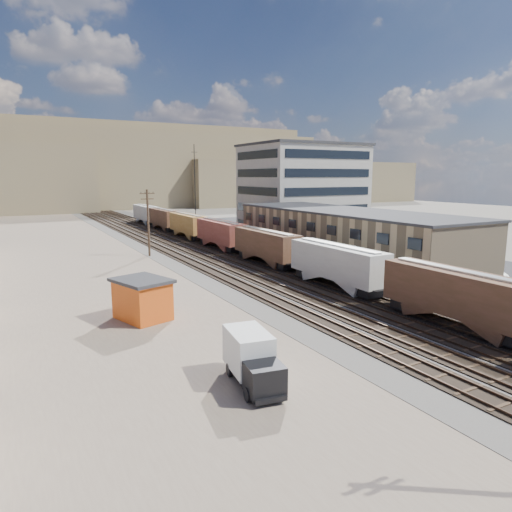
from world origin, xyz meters
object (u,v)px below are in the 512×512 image
freight_train (241,238)px  parked_car_blue (279,228)px  parked_car_white (492,274)px  box_truck (252,359)px  utility_pole_north (148,221)px  maintenance_shed (142,299)px

freight_train → parked_car_blue: (20.59, 22.64, -1.97)m
parked_car_white → box_truck: bearing=-133.8°
utility_pole_north → parked_car_blue: (32.89, 16.27, -4.47)m
utility_pole_north → box_truck: 45.82m
box_truck → maintenance_shed: (-2.36, 15.13, 0.28)m
freight_train → parked_car_blue: 30.67m
freight_train → parked_car_white: freight_train is taller
box_truck → maintenance_shed: 15.32m
utility_pole_north → box_truck: utility_pole_north is taller
freight_train → parked_car_blue: bearing=47.7°
box_truck → parked_car_blue: bearing=57.2°
box_truck → parked_car_blue: (39.54, 61.45, -0.68)m
box_truck → parked_car_white: (37.17, 10.19, -0.73)m
box_truck → parked_car_blue: size_ratio=0.98×
utility_pole_north → parked_car_blue: 36.97m
freight_train → parked_car_white: bearing=-57.5°
utility_pole_north → maintenance_shed: bearing=-106.7°
maintenance_shed → parked_car_white: maintenance_shed is taller
utility_pole_north → parked_car_white: 46.65m
maintenance_shed → parked_car_white: (39.53, -4.94, -1.01)m
maintenance_shed → parked_car_blue: maintenance_shed is taller
freight_train → parked_car_blue: freight_train is taller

